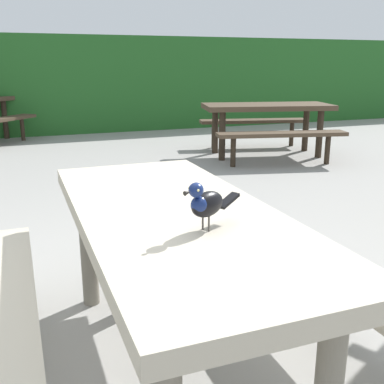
{
  "coord_description": "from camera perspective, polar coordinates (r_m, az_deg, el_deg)",
  "views": [
    {
      "loc": [
        -0.4,
        -1.79,
        1.31
      ],
      "look_at": [
        0.2,
        -0.23,
        0.84
      ],
      "focal_mm": 43.07,
      "sensor_mm": 36.0,
      "label": 1
    }
  ],
  "objects": [
    {
      "name": "picnic_table_mid_right",
      "position": [
        6.78,
        9.24,
        9.14
      ],
      "size": [
        2.05,
        2.03,
        0.74
      ],
      "color": "#473828",
      "rests_on": "ground"
    },
    {
      "name": "ground_plane",
      "position": [
        2.26,
        -7.24,
        -19.94
      ],
      "size": [
        60.0,
        60.0,
        0.0
      ],
      "primitive_type": "plane",
      "color": "gray"
    },
    {
      "name": "picnic_table_foreground",
      "position": [
        1.93,
        -2.11,
        -7.27
      ],
      "size": [
        1.68,
        1.8,
        0.74
      ],
      "color": "#B2A893",
      "rests_on": "ground"
    },
    {
      "name": "hedge_wall",
      "position": [
        10.07,
        -19.1,
        12.58
      ],
      "size": [
        28.0,
        2.36,
        1.81
      ],
      "primitive_type": "cube",
      "color": "#235B23",
      "rests_on": "ground"
    },
    {
      "name": "bird_grackle",
      "position": [
        1.6,
        1.67,
        -1.34
      ],
      "size": [
        0.27,
        0.16,
        0.18
      ],
      "color": "black",
      "rests_on": "picnic_table_foreground"
    }
  ]
}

